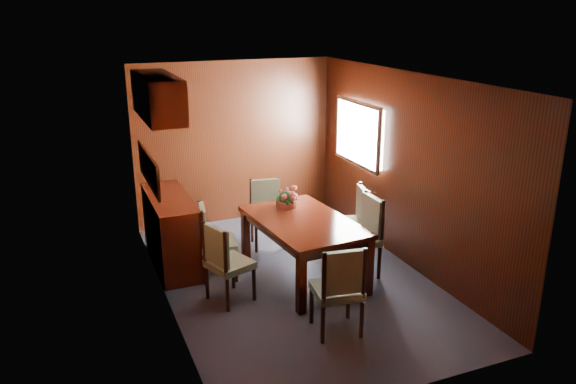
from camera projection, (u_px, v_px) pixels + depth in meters
name	position (u px, v px, depth m)	size (l,w,h in m)	color
ground	(294.00, 280.00, 6.74)	(4.50, 4.50, 0.00)	#333745
room_shell	(275.00, 142.00, 6.48)	(3.06, 4.52, 2.41)	black
sideboard	(171.00, 231.00, 7.02)	(0.48, 1.40, 0.90)	black
dining_table	(303.00, 228.00, 6.61)	(1.13, 1.67, 0.74)	black
chair_left_near	(224.00, 259.00, 6.08)	(0.55, 0.56, 0.93)	black
chair_left_far	(212.00, 237.00, 6.65)	(0.49, 0.50, 0.93)	black
chair_right_near	(363.00, 231.00, 6.73)	(0.47, 0.48, 1.00)	black
chair_right_far	(354.00, 218.00, 7.26)	(0.52, 0.53, 0.94)	black
chair_head	(339.00, 286.00, 5.45)	(0.52, 0.50, 0.97)	black
chair_foot	(267.00, 209.00, 7.61)	(0.50, 0.49, 0.92)	black
flower_centerpiece	(286.00, 196.00, 6.97)	(0.29, 0.29, 0.29)	#B64837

